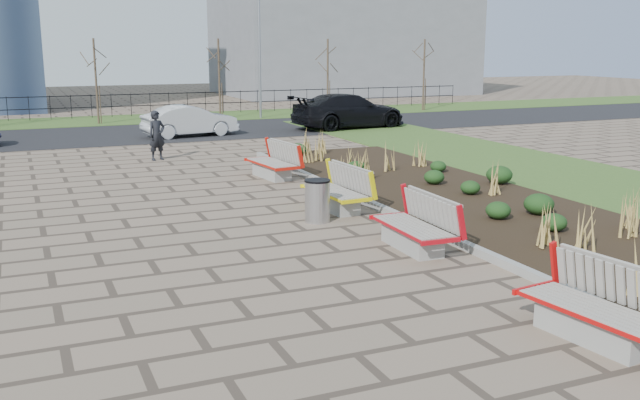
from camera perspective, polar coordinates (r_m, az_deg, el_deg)
name	(u,v)px	position (r m, az deg, el deg)	size (l,w,h in m)	color
ground	(306,310)	(10.49, -1.10, -8.76)	(120.00, 120.00, 0.00)	#715E4D
planting_bed	(468,201)	(17.61, 11.73, -0.11)	(4.50, 18.00, 0.10)	black
planting_curb	(383,209)	(16.41, 5.03, -0.72)	(0.16, 18.00, 0.15)	gray
grass_verge_near	(616,187)	(20.67, 22.62, 0.94)	(5.00, 38.00, 0.04)	#33511E
grass_verge_far	(95,121)	(37.44, -17.52, 6.06)	(80.00, 5.00, 0.04)	#33511E
road	(111,135)	(31.51, -16.38, 5.02)	(80.00, 7.00, 0.02)	black
bench_a	(594,305)	(9.92, 21.11, -7.81)	(0.90, 2.10, 1.00)	red
bench_b	(412,223)	(13.43, 7.39, -1.87)	(0.90, 2.10, 1.00)	red
bench_c	(335,189)	(16.47, 1.19, 0.89)	(0.90, 2.10, 1.00)	yellow
bench_d	(271,161)	(20.52, -3.91, 3.16)	(0.90, 2.10, 1.00)	red
litter_bin	(317,201)	(15.39, -0.21, -0.11)	(0.55, 0.55, 0.91)	#B2B2B7
pedestrian	(157,135)	(24.22, -12.92, 5.06)	(0.60, 0.39, 1.64)	black
car_silver	(190,121)	(30.22, -10.36, 6.26)	(1.35, 3.88, 1.28)	#B1B5BA
car_black	(349,111)	(32.67, 2.31, 7.14)	(2.18, 5.37, 1.56)	black
tree_c	(96,81)	(35.80, -17.48, 9.04)	(1.40, 1.40, 4.00)	#4C3D2D
tree_d	(219,79)	(36.90, -8.06, 9.57)	(1.40, 1.40, 4.00)	#4C3D2D
tree_e	(328,77)	(38.90, 0.62, 9.83)	(1.40, 1.40, 4.00)	#4C3D2D
tree_f	(424,75)	(41.68, 8.30, 9.87)	(1.40, 1.40, 4.00)	#4C3D2D
lamp_east	(260,59)	(36.97, -4.85, 11.20)	(0.24, 0.60, 6.00)	gray
railing_fence	(91,106)	(38.87, -17.81, 7.17)	(44.00, 0.10, 1.20)	black
building_grey	(342,28)	(56.30, 1.75, 13.63)	(18.00, 12.00, 10.00)	slate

